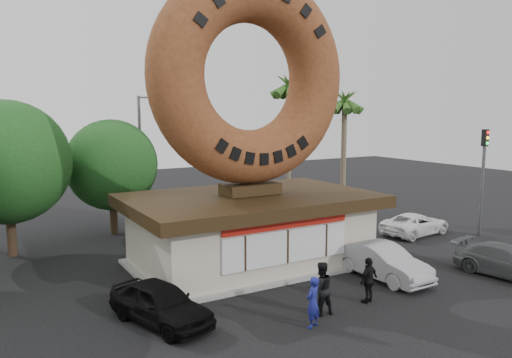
{
  "coord_description": "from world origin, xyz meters",
  "views": [
    {
      "loc": [
        -11.18,
        -13.63,
        7.09
      ],
      "look_at": [
        -0.87,
        4.0,
        4.3
      ],
      "focal_mm": 35.0,
      "sensor_mm": 36.0,
      "label": 1
    }
  ],
  "objects_px": {
    "person_left": "(313,302)",
    "car_white": "(415,224)",
    "person_center": "(321,288)",
    "car_grey": "(509,262)",
    "giant_donut": "(250,77)",
    "car_black": "(161,303)",
    "donut_shop": "(251,227)",
    "street_lamp": "(143,154)",
    "traffic_signal": "(483,169)",
    "car_silver": "(383,262)",
    "person_right": "(369,280)"
  },
  "relations": [
    {
      "from": "street_lamp",
      "to": "person_left",
      "type": "xyz_separation_m",
      "value": [
        0.19,
        -17.05,
        -3.62
      ]
    },
    {
      "from": "donut_shop",
      "to": "car_grey",
      "type": "height_order",
      "value": "donut_shop"
    },
    {
      "from": "person_left",
      "to": "person_right",
      "type": "xyz_separation_m",
      "value": [
        3.08,
        0.68,
        0.0
      ]
    },
    {
      "from": "traffic_signal",
      "to": "person_center",
      "type": "distance_m",
      "value": 15.7
    },
    {
      "from": "street_lamp",
      "to": "traffic_signal",
      "type": "bearing_deg",
      "value": -37.14
    },
    {
      "from": "giant_donut",
      "to": "car_black",
      "type": "height_order",
      "value": "giant_donut"
    },
    {
      "from": "street_lamp",
      "to": "person_left",
      "type": "height_order",
      "value": "street_lamp"
    },
    {
      "from": "person_left",
      "to": "car_white",
      "type": "height_order",
      "value": "person_left"
    },
    {
      "from": "person_left",
      "to": "car_grey",
      "type": "relative_size",
      "value": 0.37
    },
    {
      "from": "car_white",
      "to": "car_grey",
      "type": "bearing_deg",
      "value": 156.0
    },
    {
      "from": "giant_donut",
      "to": "car_black",
      "type": "bearing_deg",
      "value": -144.21
    },
    {
      "from": "traffic_signal",
      "to": "car_grey",
      "type": "height_order",
      "value": "traffic_signal"
    },
    {
      "from": "giant_donut",
      "to": "person_left",
      "type": "distance_m",
      "value": 10.58
    },
    {
      "from": "giant_donut",
      "to": "person_right",
      "type": "distance_m",
      "value": 10.1
    },
    {
      "from": "person_right",
      "to": "car_white",
      "type": "relative_size",
      "value": 0.39
    },
    {
      "from": "person_right",
      "to": "car_black",
      "type": "distance_m",
      "value": 7.61
    },
    {
      "from": "car_silver",
      "to": "street_lamp",
      "type": "bearing_deg",
      "value": 109.3
    },
    {
      "from": "traffic_signal",
      "to": "car_white",
      "type": "bearing_deg",
      "value": 146.24
    },
    {
      "from": "traffic_signal",
      "to": "person_left",
      "type": "xyz_separation_m",
      "value": [
        -15.66,
        -5.04,
        -3.01
      ]
    },
    {
      "from": "giant_donut",
      "to": "car_white",
      "type": "height_order",
      "value": "giant_donut"
    },
    {
      "from": "car_silver",
      "to": "car_grey",
      "type": "relative_size",
      "value": 0.97
    },
    {
      "from": "person_center",
      "to": "car_grey",
      "type": "height_order",
      "value": "person_center"
    },
    {
      "from": "person_right",
      "to": "car_black",
      "type": "height_order",
      "value": "person_right"
    },
    {
      "from": "traffic_signal",
      "to": "car_black",
      "type": "xyz_separation_m",
      "value": [
        -19.89,
        -2.23,
        -3.16
      ]
    },
    {
      "from": "car_grey",
      "to": "car_white",
      "type": "bearing_deg",
      "value": 63.15
    },
    {
      "from": "donut_shop",
      "to": "street_lamp",
      "type": "bearing_deg",
      "value": 100.5
    },
    {
      "from": "person_left",
      "to": "car_white",
      "type": "relative_size",
      "value": 0.39
    },
    {
      "from": "donut_shop",
      "to": "car_silver",
      "type": "bearing_deg",
      "value": -50.45
    },
    {
      "from": "car_black",
      "to": "car_white",
      "type": "height_order",
      "value": "car_black"
    },
    {
      "from": "giant_donut",
      "to": "car_grey",
      "type": "height_order",
      "value": "giant_donut"
    },
    {
      "from": "car_black",
      "to": "car_grey",
      "type": "height_order",
      "value": "car_black"
    },
    {
      "from": "traffic_signal",
      "to": "car_grey",
      "type": "xyz_separation_m",
      "value": [
        -5.33,
        -5.25,
        -3.2
      ]
    },
    {
      "from": "person_left",
      "to": "car_silver",
      "type": "distance_m",
      "value": 6.0
    },
    {
      "from": "person_center",
      "to": "car_white",
      "type": "relative_size",
      "value": 0.43
    },
    {
      "from": "traffic_signal",
      "to": "car_silver",
      "type": "xyz_separation_m",
      "value": [
        -10.17,
        -2.65,
        -3.13
      ]
    },
    {
      "from": "giant_donut",
      "to": "person_center",
      "type": "distance_m",
      "value": 9.96
    },
    {
      "from": "traffic_signal",
      "to": "person_left",
      "type": "relative_size",
      "value": 3.52
    },
    {
      "from": "giant_donut",
      "to": "street_lamp",
      "type": "relative_size",
      "value": 1.19
    },
    {
      "from": "donut_shop",
      "to": "car_black",
      "type": "relative_size",
      "value": 2.69
    },
    {
      "from": "car_black",
      "to": "car_silver",
      "type": "relative_size",
      "value": 0.93
    },
    {
      "from": "giant_donut",
      "to": "person_left",
      "type": "bearing_deg",
      "value": -103.26
    },
    {
      "from": "person_right",
      "to": "person_center",
      "type": "bearing_deg",
      "value": -14.85
    },
    {
      "from": "car_white",
      "to": "traffic_signal",
      "type": "bearing_deg",
      "value": -130.11
    },
    {
      "from": "car_black",
      "to": "donut_shop",
      "type": "bearing_deg",
      "value": 17.43
    },
    {
      "from": "donut_shop",
      "to": "giant_donut",
      "type": "relative_size",
      "value": 1.17
    },
    {
      "from": "person_left",
      "to": "person_center",
      "type": "height_order",
      "value": "person_center"
    },
    {
      "from": "car_grey",
      "to": "person_left",
      "type": "bearing_deg",
      "value": 169.68
    },
    {
      "from": "donut_shop",
      "to": "car_black",
      "type": "height_order",
      "value": "donut_shop"
    },
    {
      "from": "giant_donut",
      "to": "car_grey",
      "type": "xyz_separation_m",
      "value": [
        8.67,
        -7.25,
        -7.91
      ]
    },
    {
      "from": "car_silver",
      "to": "car_grey",
      "type": "xyz_separation_m",
      "value": [
        4.83,
        -2.6,
        -0.07
      ]
    }
  ]
}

